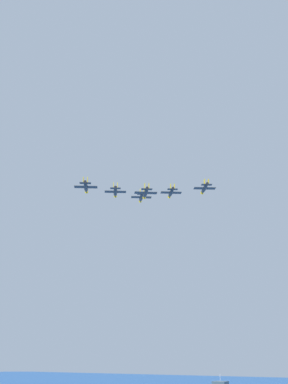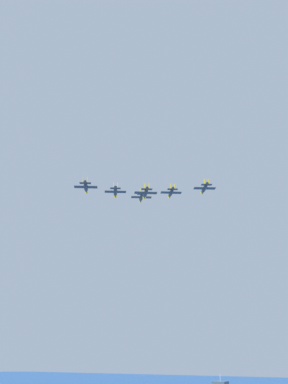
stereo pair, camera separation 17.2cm
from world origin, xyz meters
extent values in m
cylinder|color=silver|center=(-13.88, 51.70, 26.21)|extent=(0.16, 0.16, 3.00)
ellipsoid|color=#2D3338|center=(10.67, 24.63, 108.12)|extent=(12.21, 8.80, 1.73)
cone|color=gold|center=(4.40, 20.53, 108.12)|extent=(2.25, 2.18, 1.47)
ellipsoid|color=#334751|center=(8.20, 23.01, 108.77)|extent=(2.64, 2.35, 1.01)
cube|color=#2D3338|center=(11.24, 24.99, 108.02)|extent=(7.83, 9.73, 0.17)
cube|color=gold|center=(13.60, 21.37, 108.07)|extent=(2.69, 2.08, 0.21)
cube|color=gold|center=(8.88, 28.62, 108.07)|extent=(2.69, 2.08, 0.21)
cube|color=#2D3338|center=(15.41, 27.71, 108.12)|extent=(4.29, 5.02, 0.17)
cube|color=gold|center=(15.65, 26.84, 109.37)|extent=(1.74, 1.24, 2.50)
cube|color=gold|center=(14.71, 28.29, 109.37)|extent=(1.74, 1.24, 2.50)
cylinder|color=black|center=(16.63, 28.51, 108.12)|extent=(1.47, 1.54, 1.21)
ellipsoid|color=#2D3338|center=(29.91, 22.06, 106.11)|extent=(12.24, 8.57, 1.72)
cone|color=gold|center=(23.60, 18.10, 106.11)|extent=(2.23, 2.15, 1.46)
ellipsoid|color=#334751|center=(27.42, 20.50, 106.75)|extent=(2.63, 2.31, 1.00)
cube|color=#2D3338|center=(30.48, 22.42, 106.01)|extent=(7.67, 9.72, 0.17)
cube|color=gold|center=(32.76, 18.78, 106.06)|extent=(2.69, 2.03, 0.21)
cube|color=gold|center=(28.19, 26.06, 106.06)|extent=(2.69, 2.03, 0.21)
cube|color=#2D3338|center=(34.67, 25.05, 106.11)|extent=(4.22, 5.00, 0.17)
cube|color=gold|center=(34.90, 24.18, 107.35)|extent=(1.74, 1.21, 2.48)
cube|color=gold|center=(33.99, 25.64, 107.35)|extent=(1.74, 1.21, 2.48)
cylinder|color=black|center=(35.90, 25.82, 106.11)|extent=(1.45, 1.53, 1.20)
ellipsoid|color=#2D3338|center=(16.30, 43.20, 106.24)|extent=(11.86, 8.61, 1.68)
cone|color=gold|center=(10.21, 39.18, 106.24)|extent=(2.19, 2.12, 1.43)
ellipsoid|color=#334751|center=(13.90, 41.61, 106.87)|extent=(2.57, 2.29, 0.98)
cube|color=#2D3338|center=(16.85, 43.56, 106.15)|extent=(7.65, 9.46, 0.17)
cube|color=gold|center=(19.17, 40.05, 106.19)|extent=(2.61, 2.03, 0.20)
cube|color=gold|center=(14.53, 47.07, 106.19)|extent=(2.61, 2.03, 0.20)
cube|color=#2D3338|center=(20.89, 46.23, 106.24)|extent=(4.19, 4.88, 0.17)
cube|color=gold|center=(21.14, 45.38, 107.45)|extent=(1.69, 1.22, 2.43)
cube|color=gold|center=(20.21, 46.79, 107.45)|extent=(1.69, 1.22, 2.43)
cylinder|color=black|center=(22.08, 47.01, 106.24)|extent=(1.43, 1.50, 1.18)
ellipsoid|color=#2D3338|center=(49.15, 19.50, 103.46)|extent=(12.32, 8.73, 1.74)
cone|color=gold|center=(42.81, 15.45, 103.46)|extent=(2.26, 2.18, 1.48)
ellipsoid|color=#334751|center=(46.64, 17.90, 104.11)|extent=(2.65, 2.34, 1.01)
cube|color=#2D3338|center=(49.72, 19.86, 103.36)|extent=(7.79, 9.79, 0.17)
cube|color=gold|center=(52.05, 16.20, 103.41)|extent=(2.71, 2.06, 0.21)
cube|color=gold|center=(47.38, 23.52, 103.41)|extent=(2.71, 2.06, 0.21)
cube|color=#2D3338|center=(53.93, 22.55, 103.46)|extent=(4.28, 5.05, 0.17)
cube|color=gold|center=(54.17, 21.68, 104.71)|extent=(1.75, 1.23, 2.51)
cube|color=gold|center=(53.24, 23.14, 104.71)|extent=(1.75, 1.23, 2.51)
cylinder|color=black|center=(55.17, 23.34, 103.46)|extent=(1.47, 1.54, 1.22)
ellipsoid|color=#2D3338|center=(21.93, 61.77, 103.96)|extent=(11.81, 8.26, 1.66)
cone|color=gold|center=(15.84, 57.96, 103.96)|extent=(2.15, 2.08, 1.41)
ellipsoid|color=#334751|center=(19.53, 60.27, 104.58)|extent=(2.53, 2.23, 0.97)
cube|color=#2D3338|center=(22.48, 62.12, 103.86)|extent=(7.39, 9.37, 0.17)
cube|color=gold|center=(24.68, 58.60, 103.91)|extent=(2.59, 1.96, 0.20)
cube|color=gold|center=(20.28, 65.63, 103.91)|extent=(2.59, 1.96, 0.20)
cube|color=#2D3338|center=(26.52, 64.65, 103.96)|extent=(4.07, 4.82, 0.17)
cube|color=gold|center=(26.74, 63.81, 105.15)|extent=(1.68, 1.17, 2.40)
cube|color=gold|center=(25.86, 65.22, 105.15)|extent=(1.68, 1.17, 2.40)
cylinder|color=black|center=(27.71, 65.40, 103.96)|extent=(1.40, 1.47, 1.16)
ellipsoid|color=#2D3338|center=(35.54, 40.64, 101.42)|extent=(11.94, 8.78, 1.70)
cone|color=gold|center=(29.42, 36.53, 101.42)|extent=(2.22, 2.15, 1.45)
ellipsoid|color=#334751|center=(33.12, 39.02, 102.06)|extent=(2.60, 2.32, 0.99)
cube|color=#2D3338|center=(36.09, 41.01, 101.33)|extent=(7.77, 9.54, 0.17)
cube|color=gold|center=(38.46, 37.47, 101.37)|extent=(2.63, 2.07, 0.20)
cube|color=gold|center=(33.72, 44.54, 101.37)|extent=(2.63, 2.07, 0.20)
cube|color=#2D3338|center=(40.16, 43.73, 101.42)|extent=(4.25, 4.93, 0.17)
cube|color=gold|center=(40.41, 42.88, 102.65)|extent=(1.70, 1.24, 2.46)
cube|color=gold|center=(39.46, 44.29, 102.65)|extent=(1.70, 1.24, 2.46)
cylinder|color=black|center=(41.35, 44.53, 101.42)|extent=(1.45, 1.52, 1.19)
camera|label=1|loc=(221.25, 142.12, 37.69)|focal=49.12mm
camera|label=2|loc=(221.16, 142.27, 37.69)|focal=49.12mm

